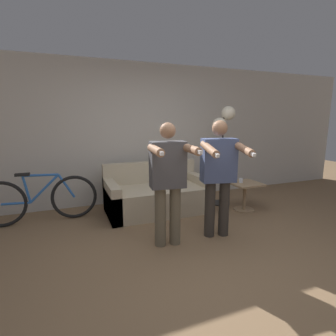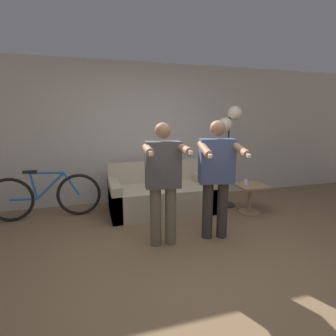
{
  "view_description": "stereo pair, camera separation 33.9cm",
  "coord_description": "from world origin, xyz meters",
  "px_view_note": "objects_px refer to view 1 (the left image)",
  "views": [
    {
      "loc": [
        -1.36,
        -2.38,
        1.58
      ],
      "look_at": [
        0.02,
        1.12,
        0.87
      ],
      "focal_mm": 28.0,
      "sensor_mm": 36.0,
      "label": 1
    },
    {
      "loc": [
        -1.04,
        -2.49,
        1.58
      ],
      "look_at": [
        0.02,
        1.12,
        0.87
      ],
      "focal_mm": 28.0,
      "sensor_mm": 36.0,
      "label": 2
    }
  ],
  "objects_px": {
    "couch": "(157,196)",
    "person_left": "(168,177)",
    "cup": "(241,181)",
    "cat": "(165,157)",
    "bicycle": "(39,200)",
    "floor_lamp": "(224,127)",
    "person_right": "(219,172)",
    "side_table": "(245,190)"
  },
  "relations": [
    {
      "from": "couch",
      "to": "person_left",
      "type": "distance_m",
      "value": 1.42
    },
    {
      "from": "couch",
      "to": "cup",
      "type": "height_order",
      "value": "couch"
    },
    {
      "from": "couch",
      "to": "cat",
      "type": "height_order",
      "value": "cat"
    },
    {
      "from": "bicycle",
      "to": "floor_lamp",
      "type": "bearing_deg",
      "value": -4.46
    },
    {
      "from": "person_right",
      "to": "cat",
      "type": "bearing_deg",
      "value": 107.39
    },
    {
      "from": "couch",
      "to": "person_left",
      "type": "height_order",
      "value": "person_left"
    },
    {
      "from": "person_left",
      "to": "bicycle",
      "type": "height_order",
      "value": "person_left"
    },
    {
      "from": "person_right",
      "to": "bicycle",
      "type": "bearing_deg",
      "value": 160.79
    },
    {
      "from": "person_right",
      "to": "cup",
      "type": "bearing_deg",
      "value": 51.23
    },
    {
      "from": "person_left",
      "to": "cat",
      "type": "xyz_separation_m",
      "value": [
        0.58,
        1.61,
        0.0
      ]
    },
    {
      "from": "cat",
      "to": "side_table",
      "type": "distance_m",
      "value": 1.54
    },
    {
      "from": "person_left",
      "to": "cat",
      "type": "height_order",
      "value": "person_left"
    },
    {
      "from": "person_left",
      "to": "side_table",
      "type": "height_order",
      "value": "person_left"
    },
    {
      "from": "person_left",
      "to": "bicycle",
      "type": "distance_m",
      "value": 2.17
    },
    {
      "from": "person_right",
      "to": "floor_lamp",
      "type": "xyz_separation_m",
      "value": [
        0.82,
        1.17,
        0.54
      ]
    },
    {
      "from": "cat",
      "to": "floor_lamp",
      "type": "bearing_deg",
      "value": -24.59
    },
    {
      "from": "couch",
      "to": "floor_lamp",
      "type": "relative_size",
      "value": 0.95
    },
    {
      "from": "side_table",
      "to": "cup",
      "type": "distance_m",
      "value": 0.19
    },
    {
      "from": "bicycle",
      "to": "couch",
      "type": "bearing_deg",
      "value": -4.94
    },
    {
      "from": "person_left",
      "to": "cup",
      "type": "distance_m",
      "value": 1.84
    },
    {
      "from": "person_left",
      "to": "floor_lamp",
      "type": "bearing_deg",
      "value": 44.12
    },
    {
      "from": "floor_lamp",
      "to": "cup",
      "type": "bearing_deg",
      "value": -74.84
    },
    {
      "from": "person_right",
      "to": "floor_lamp",
      "type": "relative_size",
      "value": 0.87
    },
    {
      "from": "person_right",
      "to": "floor_lamp",
      "type": "height_order",
      "value": "floor_lamp"
    },
    {
      "from": "cat",
      "to": "bicycle",
      "type": "height_order",
      "value": "cat"
    },
    {
      "from": "couch",
      "to": "cup",
      "type": "bearing_deg",
      "value": -20.41
    },
    {
      "from": "couch",
      "to": "cup",
      "type": "xyz_separation_m",
      "value": [
        1.36,
        -0.51,
        0.26
      ]
    },
    {
      "from": "couch",
      "to": "side_table",
      "type": "bearing_deg",
      "value": -20.32
    },
    {
      "from": "side_table",
      "to": "cat",
      "type": "bearing_deg",
      "value": 142.18
    },
    {
      "from": "person_left",
      "to": "person_right",
      "type": "bearing_deg",
      "value": 6.82
    },
    {
      "from": "couch",
      "to": "side_table",
      "type": "xyz_separation_m",
      "value": [
        1.43,
        -0.53,
        0.09
      ]
    },
    {
      "from": "person_right",
      "to": "bicycle",
      "type": "height_order",
      "value": "person_right"
    },
    {
      "from": "cat",
      "to": "bicycle",
      "type": "bearing_deg",
      "value": -174.81
    },
    {
      "from": "person_left",
      "to": "person_right",
      "type": "relative_size",
      "value": 0.98
    },
    {
      "from": "person_right",
      "to": "cat",
      "type": "distance_m",
      "value": 1.61
    },
    {
      "from": "couch",
      "to": "floor_lamp",
      "type": "distance_m",
      "value": 1.71
    },
    {
      "from": "side_table",
      "to": "cup",
      "type": "xyz_separation_m",
      "value": [
        -0.07,
        0.02,
        0.17
      ]
    },
    {
      "from": "bicycle",
      "to": "person_right",
      "type": "bearing_deg",
      "value": -31.82
    },
    {
      "from": "bicycle",
      "to": "person_left",
      "type": "bearing_deg",
      "value": -42.15
    },
    {
      "from": "floor_lamp",
      "to": "side_table",
      "type": "height_order",
      "value": "floor_lamp"
    },
    {
      "from": "couch",
      "to": "side_table",
      "type": "height_order",
      "value": "couch"
    },
    {
      "from": "side_table",
      "to": "bicycle",
      "type": "distance_m",
      "value": 3.35
    }
  ]
}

